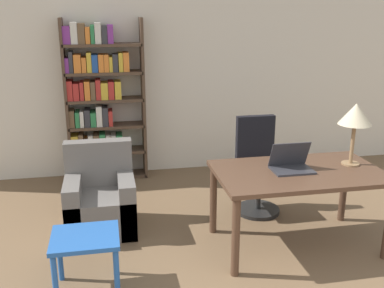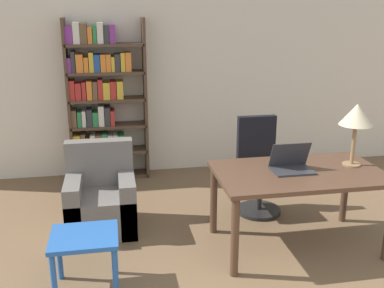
{
  "view_description": "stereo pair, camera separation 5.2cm",
  "coord_description": "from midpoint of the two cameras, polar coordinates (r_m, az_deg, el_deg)",
  "views": [
    {
      "loc": [
        -1.23,
        -1.42,
        2.17
      ],
      "look_at": [
        -0.49,
        2.38,
        1.0
      ],
      "focal_mm": 42.0,
      "sensor_mm": 36.0,
      "label": 1
    },
    {
      "loc": [
        -1.18,
        -1.43,
        2.17
      ],
      "look_at": [
        -0.49,
        2.38,
        1.0
      ],
      "focal_mm": 42.0,
      "sensor_mm": 36.0,
      "label": 2
    }
  ],
  "objects": [
    {
      "name": "office_chair",
      "position": [
        4.99,
        8.7,
        -3.28
      ],
      "size": [
        0.48,
        0.48,
        1.05
      ],
      "color": "black",
      "rests_on": "ground_plane"
    },
    {
      "name": "side_table_blue",
      "position": [
        3.69,
        -13.07,
        -12.39
      ],
      "size": [
        0.52,
        0.46,
        0.49
      ],
      "color": "#2356A3",
      "rests_on": "ground_plane"
    },
    {
      "name": "laptop",
      "position": [
        4.19,
        12.85,
        -2.57
      ],
      "size": [
        0.37,
        0.26,
        0.26
      ],
      "color": "#2D2D33",
      "rests_on": "desk"
    },
    {
      "name": "desk",
      "position": [
        4.24,
        13.73,
        -4.58
      ],
      "size": [
        1.53,
        0.9,
        0.75
      ],
      "color": "#4C3323",
      "rests_on": "ground_plane"
    },
    {
      "name": "table_lamp",
      "position": [
        4.39,
        20.48,
        3.31
      ],
      "size": [
        0.31,
        0.31,
        0.59
      ],
      "color": "olive",
      "rests_on": "desk"
    },
    {
      "name": "armchair",
      "position": [
        4.69,
        -11.12,
        -7.12
      ],
      "size": [
        0.68,
        0.66,
        0.88
      ],
      "color": "#66605B",
      "rests_on": "ground_plane"
    },
    {
      "name": "wall_back",
      "position": [
        6.13,
        1.16,
        9.13
      ],
      "size": [
        8.0,
        0.06,
        2.7
      ],
      "color": "beige",
      "rests_on": "ground_plane"
    },
    {
      "name": "bookshelf",
      "position": [
        5.88,
        -11.2,
        4.88
      ],
      "size": [
        1.0,
        0.28,
        2.07
      ],
      "color": "#4C3828",
      "rests_on": "ground_plane"
    }
  ]
}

